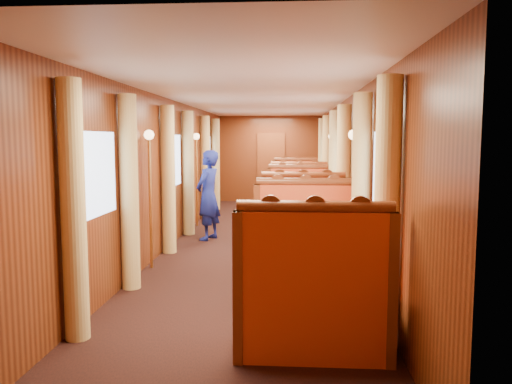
# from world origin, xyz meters

# --- Properties ---
(floor) EXTENTS (3.00, 12.00, 0.01)m
(floor) POSITION_xyz_m (0.00, 0.00, 0.00)
(floor) COLOR black
(floor) RESTS_ON ground
(ceiling) EXTENTS (3.00, 12.00, 0.01)m
(ceiling) POSITION_xyz_m (0.00, 0.00, 2.50)
(ceiling) COLOR silver
(ceiling) RESTS_ON wall_left
(wall_far) EXTENTS (3.00, 0.01, 2.50)m
(wall_far) POSITION_xyz_m (0.00, 6.00, 1.25)
(wall_far) COLOR maroon
(wall_far) RESTS_ON floor
(wall_near) EXTENTS (3.00, 0.01, 2.50)m
(wall_near) POSITION_xyz_m (0.00, -6.00, 1.25)
(wall_near) COLOR maroon
(wall_near) RESTS_ON floor
(wall_left) EXTENTS (0.01, 12.00, 2.50)m
(wall_left) POSITION_xyz_m (-1.50, 0.00, 1.25)
(wall_left) COLOR maroon
(wall_left) RESTS_ON floor
(wall_right) EXTENTS (0.01, 12.00, 2.50)m
(wall_right) POSITION_xyz_m (1.50, 0.00, 1.25)
(wall_right) COLOR maroon
(wall_right) RESTS_ON floor
(doorway_far) EXTENTS (0.80, 0.04, 2.00)m
(doorway_far) POSITION_xyz_m (0.00, 5.97, 1.00)
(doorway_far) COLOR brown
(doorway_far) RESTS_ON floor
(table_near) EXTENTS (1.05, 0.72, 0.75)m
(table_near) POSITION_xyz_m (0.75, -3.50, 0.38)
(table_near) COLOR white
(table_near) RESTS_ON floor
(banquette_near_fwd) EXTENTS (1.30, 0.55, 1.34)m
(banquette_near_fwd) POSITION_xyz_m (0.75, -4.51, 0.42)
(banquette_near_fwd) COLOR red
(banquette_near_fwd) RESTS_ON floor
(banquette_near_aft) EXTENTS (1.30, 0.55, 1.34)m
(banquette_near_aft) POSITION_xyz_m (0.75, -2.49, 0.42)
(banquette_near_aft) COLOR red
(banquette_near_aft) RESTS_ON floor
(table_mid) EXTENTS (1.05, 0.72, 0.75)m
(table_mid) POSITION_xyz_m (0.75, 0.00, 0.38)
(table_mid) COLOR white
(table_mid) RESTS_ON floor
(banquette_mid_fwd) EXTENTS (1.30, 0.55, 1.34)m
(banquette_mid_fwd) POSITION_xyz_m (0.75, -1.01, 0.42)
(banquette_mid_fwd) COLOR red
(banquette_mid_fwd) RESTS_ON floor
(banquette_mid_aft) EXTENTS (1.30, 0.55, 1.34)m
(banquette_mid_aft) POSITION_xyz_m (0.75, 1.01, 0.42)
(banquette_mid_aft) COLOR red
(banquette_mid_aft) RESTS_ON floor
(table_far) EXTENTS (1.05, 0.72, 0.75)m
(table_far) POSITION_xyz_m (0.75, 3.50, 0.38)
(table_far) COLOR white
(table_far) RESTS_ON floor
(banquette_far_fwd) EXTENTS (1.30, 0.55, 1.34)m
(banquette_far_fwd) POSITION_xyz_m (0.75, 2.49, 0.42)
(banquette_far_fwd) COLOR red
(banquette_far_fwd) RESTS_ON floor
(banquette_far_aft) EXTENTS (1.30, 0.55, 1.34)m
(banquette_far_aft) POSITION_xyz_m (0.75, 4.51, 0.42)
(banquette_far_aft) COLOR red
(banquette_far_aft) RESTS_ON floor
(tea_tray) EXTENTS (0.39, 0.33, 0.01)m
(tea_tray) POSITION_xyz_m (0.66, -3.55, 0.76)
(tea_tray) COLOR silver
(tea_tray) RESTS_ON table_near
(teapot_left) EXTENTS (0.16, 0.12, 0.12)m
(teapot_left) POSITION_xyz_m (0.57, -3.56, 0.81)
(teapot_left) COLOR silver
(teapot_left) RESTS_ON tea_tray
(teapot_right) EXTENTS (0.19, 0.17, 0.13)m
(teapot_right) POSITION_xyz_m (0.75, -3.66, 0.81)
(teapot_right) COLOR silver
(teapot_right) RESTS_ON tea_tray
(teapot_back) EXTENTS (0.20, 0.18, 0.13)m
(teapot_back) POSITION_xyz_m (0.66, -3.48, 0.82)
(teapot_back) COLOR silver
(teapot_back) RESTS_ON tea_tray
(fruit_plate) EXTENTS (0.23, 0.23, 0.05)m
(fruit_plate) POSITION_xyz_m (1.07, -3.62, 0.77)
(fruit_plate) COLOR white
(fruit_plate) RESTS_ON table_near
(cup_inboard) EXTENTS (0.08, 0.08, 0.26)m
(cup_inboard) POSITION_xyz_m (0.36, -3.37, 0.86)
(cup_inboard) COLOR white
(cup_inboard) RESTS_ON table_near
(cup_outboard) EXTENTS (0.08, 0.08, 0.26)m
(cup_outboard) POSITION_xyz_m (0.42, -3.25, 0.86)
(cup_outboard) COLOR white
(cup_outboard) RESTS_ON table_near
(rose_vase_mid) EXTENTS (0.06, 0.06, 0.36)m
(rose_vase_mid) POSITION_xyz_m (0.74, -0.03, 0.93)
(rose_vase_mid) COLOR silver
(rose_vase_mid) RESTS_ON table_mid
(rose_vase_far) EXTENTS (0.06, 0.06, 0.36)m
(rose_vase_far) POSITION_xyz_m (0.74, 3.49, 0.93)
(rose_vase_far) COLOR silver
(rose_vase_far) RESTS_ON table_far
(window_left_near) EXTENTS (0.01, 1.20, 0.90)m
(window_left_near) POSITION_xyz_m (-1.49, -3.50, 1.45)
(window_left_near) COLOR #95ADCF
(window_left_near) RESTS_ON wall_left
(curtain_left_near_a) EXTENTS (0.22, 0.22, 2.35)m
(curtain_left_near_a) POSITION_xyz_m (-1.38, -4.28, 1.18)
(curtain_left_near_a) COLOR #E3C574
(curtain_left_near_a) RESTS_ON floor
(curtain_left_near_b) EXTENTS (0.22, 0.22, 2.35)m
(curtain_left_near_b) POSITION_xyz_m (-1.38, -2.72, 1.18)
(curtain_left_near_b) COLOR #E3C574
(curtain_left_near_b) RESTS_ON floor
(window_right_near) EXTENTS (0.01, 1.20, 0.90)m
(window_right_near) POSITION_xyz_m (1.49, -3.50, 1.45)
(window_right_near) COLOR #95ADCF
(window_right_near) RESTS_ON wall_right
(curtain_right_near_a) EXTENTS (0.22, 0.22, 2.35)m
(curtain_right_near_a) POSITION_xyz_m (1.38, -4.28, 1.18)
(curtain_right_near_a) COLOR #E3C574
(curtain_right_near_a) RESTS_ON floor
(curtain_right_near_b) EXTENTS (0.22, 0.22, 2.35)m
(curtain_right_near_b) POSITION_xyz_m (1.38, -2.72, 1.18)
(curtain_right_near_b) COLOR #E3C574
(curtain_right_near_b) RESTS_ON floor
(window_left_mid) EXTENTS (0.01, 1.20, 0.90)m
(window_left_mid) POSITION_xyz_m (-1.49, 0.00, 1.45)
(window_left_mid) COLOR #95ADCF
(window_left_mid) RESTS_ON wall_left
(curtain_left_mid_a) EXTENTS (0.22, 0.22, 2.35)m
(curtain_left_mid_a) POSITION_xyz_m (-1.38, -0.78, 1.18)
(curtain_left_mid_a) COLOR #E3C574
(curtain_left_mid_a) RESTS_ON floor
(curtain_left_mid_b) EXTENTS (0.22, 0.22, 2.35)m
(curtain_left_mid_b) POSITION_xyz_m (-1.38, 0.78, 1.18)
(curtain_left_mid_b) COLOR #E3C574
(curtain_left_mid_b) RESTS_ON floor
(window_right_mid) EXTENTS (0.01, 1.20, 0.90)m
(window_right_mid) POSITION_xyz_m (1.49, 0.00, 1.45)
(window_right_mid) COLOR #95ADCF
(window_right_mid) RESTS_ON wall_right
(curtain_right_mid_a) EXTENTS (0.22, 0.22, 2.35)m
(curtain_right_mid_a) POSITION_xyz_m (1.38, -0.78, 1.18)
(curtain_right_mid_a) COLOR #E3C574
(curtain_right_mid_a) RESTS_ON floor
(curtain_right_mid_b) EXTENTS (0.22, 0.22, 2.35)m
(curtain_right_mid_b) POSITION_xyz_m (1.38, 0.78, 1.18)
(curtain_right_mid_b) COLOR #E3C574
(curtain_right_mid_b) RESTS_ON floor
(window_left_far) EXTENTS (0.01, 1.20, 0.90)m
(window_left_far) POSITION_xyz_m (-1.49, 3.50, 1.45)
(window_left_far) COLOR #95ADCF
(window_left_far) RESTS_ON wall_left
(curtain_left_far_a) EXTENTS (0.22, 0.22, 2.35)m
(curtain_left_far_a) POSITION_xyz_m (-1.38, 2.72, 1.18)
(curtain_left_far_a) COLOR #E3C574
(curtain_left_far_a) RESTS_ON floor
(curtain_left_far_b) EXTENTS (0.22, 0.22, 2.35)m
(curtain_left_far_b) POSITION_xyz_m (-1.38, 4.28, 1.18)
(curtain_left_far_b) COLOR #E3C574
(curtain_left_far_b) RESTS_ON floor
(window_right_far) EXTENTS (0.01, 1.20, 0.90)m
(window_right_far) POSITION_xyz_m (1.49, 3.50, 1.45)
(window_right_far) COLOR #95ADCF
(window_right_far) RESTS_ON wall_right
(curtain_right_far_a) EXTENTS (0.22, 0.22, 2.35)m
(curtain_right_far_a) POSITION_xyz_m (1.38, 2.72, 1.18)
(curtain_right_far_a) COLOR #E3C574
(curtain_right_far_a) RESTS_ON floor
(curtain_right_far_b) EXTENTS (0.22, 0.22, 2.35)m
(curtain_right_far_b) POSITION_xyz_m (1.38, 4.28, 1.18)
(curtain_right_far_b) COLOR #E3C574
(curtain_right_far_b) RESTS_ON floor
(sconce_left_fore) EXTENTS (0.14, 0.14, 1.95)m
(sconce_left_fore) POSITION_xyz_m (-1.40, -1.75, 1.38)
(sconce_left_fore) COLOR #BF8C3F
(sconce_left_fore) RESTS_ON floor
(sconce_right_fore) EXTENTS (0.14, 0.14, 1.95)m
(sconce_right_fore) POSITION_xyz_m (1.40, -1.75, 1.38)
(sconce_right_fore) COLOR #BF8C3F
(sconce_right_fore) RESTS_ON floor
(sconce_left_aft) EXTENTS (0.14, 0.14, 1.95)m
(sconce_left_aft) POSITION_xyz_m (-1.40, 1.75, 1.38)
(sconce_left_aft) COLOR #BF8C3F
(sconce_left_aft) RESTS_ON floor
(sconce_right_aft) EXTENTS (0.14, 0.14, 1.95)m
(sconce_right_aft) POSITION_xyz_m (1.40, 1.75, 1.38)
(sconce_right_aft) COLOR #BF8C3F
(sconce_right_aft) RESTS_ON floor
(steward) EXTENTS (0.57, 0.69, 1.63)m
(steward) POSITION_xyz_m (-0.92, 0.30, 0.81)
(steward) COLOR navy
(steward) RESTS_ON floor
(passenger) EXTENTS (0.40, 0.44, 0.76)m
(passenger) POSITION_xyz_m (0.75, 0.73, 0.74)
(passenger) COLOR beige
(passenger) RESTS_ON banquette_mid_aft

